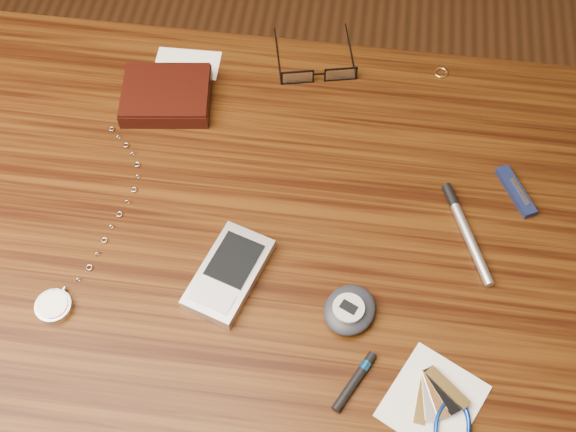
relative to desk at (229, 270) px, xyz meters
name	(u,v)px	position (x,y,z in m)	size (l,w,h in m)	color
ground	(250,410)	(0.00, 0.00, -0.65)	(3.80, 3.80, 0.00)	#472814
desk	(229,270)	(0.00, 0.00, 0.00)	(1.00, 0.70, 0.75)	#331B08
wallet_and_card	(167,94)	(-0.12, 0.21, 0.12)	(0.14, 0.16, 0.03)	black
eyeglasses	(318,73)	(0.09, 0.28, 0.11)	(0.13, 0.14, 0.02)	black
gold_ring	(441,73)	(0.27, 0.31, 0.10)	(0.02, 0.02, 0.00)	#E0BF72
pocket_watch	(58,299)	(-0.18, -0.12, 0.11)	(0.08, 0.30, 0.01)	#B7B7BC
pda_phone	(229,273)	(0.02, -0.06, 0.11)	(0.10, 0.14, 0.02)	#B6B6BA
pedometer	(350,310)	(0.17, -0.09, 0.11)	(0.08, 0.09, 0.03)	black
notepad_keys	(443,413)	(0.28, -0.20, 0.11)	(0.13, 0.13, 0.01)	white
pocket_knife	(516,191)	(0.37, 0.11, 0.11)	(0.05, 0.08, 0.01)	#0E1A34
silver_pen	(464,225)	(0.30, 0.05, 0.11)	(0.07, 0.14, 0.01)	silver
black_blue_pen	(356,379)	(0.18, -0.17, 0.11)	(0.05, 0.07, 0.01)	black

